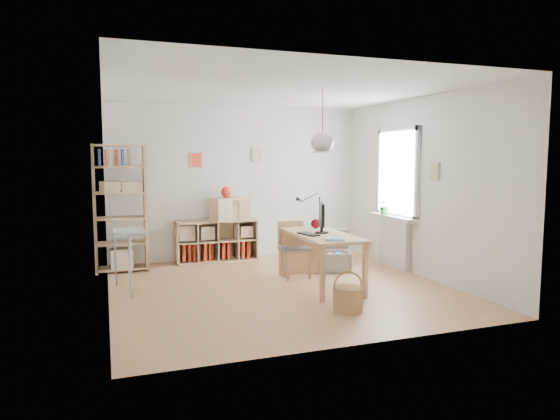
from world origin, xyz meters
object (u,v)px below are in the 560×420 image
object	(u,v)px
tall_bookshelf	(120,203)
storage_chest	(332,257)
drawer_chest	(230,209)
desk	(322,240)
chair	(293,245)
monitor	(322,216)
cube_shelf	(215,244)

from	to	relation	value
tall_bookshelf	storage_chest	world-z (taller)	tall_bookshelf
storage_chest	drawer_chest	xyz separation A→B (m)	(-1.35, 1.29, 0.70)
desk	chair	size ratio (longest dim) A/B	1.80
desk	drawer_chest	world-z (taller)	drawer_chest
chair	monitor	xyz separation A→B (m)	(0.17, -0.65, 0.51)
storage_chest	monitor	xyz separation A→B (m)	(-0.56, -0.84, 0.77)
desk	cube_shelf	size ratio (longest dim) A/B	1.07
chair	storage_chest	distance (m)	0.80
storage_chest	drawer_chest	distance (m)	1.99
chair	drawer_chest	size ratio (longest dim) A/B	1.24
cube_shelf	monitor	world-z (taller)	monitor
cube_shelf	chair	bearing A→B (deg)	-59.93
desk	cube_shelf	world-z (taller)	desk
desk	cube_shelf	xyz separation A→B (m)	(-1.02, 2.23, -0.36)
desk	tall_bookshelf	bearing A→B (deg)	142.99
cube_shelf	tall_bookshelf	world-z (taller)	tall_bookshelf
drawer_chest	tall_bookshelf	bearing A→B (deg)	166.65
cube_shelf	storage_chest	bearing A→B (deg)	-39.50
chair	desk	bearing A→B (deg)	-77.78
cube_shelf	storage_chest	world-z (taller)	cube_shelf
cube_shelf	tall_bookshelf	bearing A→B (deg)	-169.81
desk	cube_shelf	distance (m)	2.48
tall_bookshelf	drawer_chest	distance (m)	1.85
cube_shelf	monitor	size ratio (longest dim) A/B	3.04
chair	storage_chest	xyz separation A→B (m)	(0.73, 0.19, -0.27)
desk	monitor	world-z (taller)	monitor
monitor	chair	bearing A→B (deg)	125.25
tall_bookshelf	monitor	distance (m)	3.23
tall_bookshelf	storage_chest	distance (m)	3.46
tall_bookshelf	drawer_chest	size ratio (longest dim) A/B	2.98
tall_bookshelf	storage_chest	bearing A→B (deg)	-18.24
cube_shelf	chair	world-z (taller)	chair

